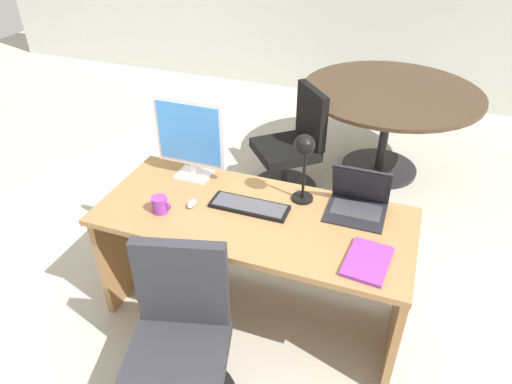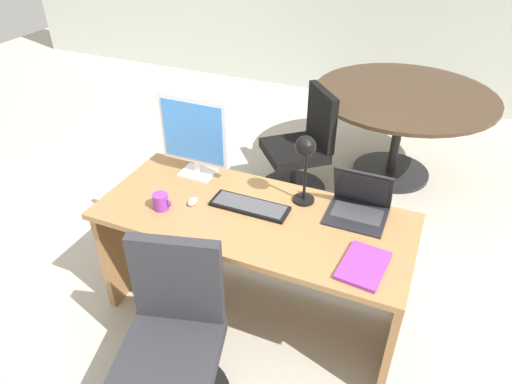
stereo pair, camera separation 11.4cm
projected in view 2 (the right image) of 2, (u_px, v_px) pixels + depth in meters
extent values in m
plane|color=#B7B2A3|center=(322.00, 188.00, 4.03)|extent=(12.00, 12.00, 0.00)
cube|color=#9E7042|center=(253.00, 217.00, 2.48)|extent=(1.69, 0.73, 0.03)
cube|color=#9E7042|center=(135.00, 232.00, 2.96)|extent=(0.04, 0.64, 0.71)
cube|color=#9E7042|center=(398.00, 311.00, 2.42)|extent=(0.04, 0.64, 0.71)
cube|color=#9E7042|center=(271.00, 236.00, 2.88)|extent=(1.49, 0.02, 0.50)
cube|color=silver|center=(198.00, 173.00, 2.81)|extent=(0.20, 0.16, 0.01)
cube|color=silver|center=(198.00, 166.00, 2.79)|extent=(0.04, 0.02, 0.07)
cube|color=silver|center=(194.00, 131.00, 2.65)|extent=(0.42, 0.04, 0.40)
cube|color=#3F8CEA|center=(193.00, 132.00, 2.63)|extent=(0.38, 0.00, 0.36)
cube|color=black|center=(356.00, 216.00, 2.45)|extent=(0.31, 0.27, 0.01)
cube|color=#38383D|center=(357.00, 213.00, 2.46)|extent=(0.26, 0.15, 0.00)
cube|color=black|center=(363.00, 188.00, 2.45)|extent=(0.31, 0.11, 0.25)
cube|color=black|center=(362.00, 189.00, 2.44)|extent=(0.27, 0.09, 0.20)
cube|color=black|center=(250.00, 206.00, 2.52)|extent=(0.43, 0.15, 0.02)
cube|color=#47474C|center=(250.00, 205.00, 2.51)|extent=(0.39, 0.12, 0.00)
ellipsoid|color=silver|center=(193.00, 201.00, 2.54)|extent=(0.04, 0.08, 0.03)
cylinder|color=black|center=(304.00, 200.00, 2.57)|extent=(0.12, 0.12, 0.01)
cylinder|color=black|center=(305.00, 175.00, 2.48)|extent=(0.02, 0.02, 0.30)
sphere|color=black|center=(306.00, 146.00, 2.35)|extent=(0.11, 0.11, 0.11)
cube|color=purple|center=(363.00, 265.00, 2.13)|extent=(0.22, 0.30, 0.02)
cylinder|color=purple|center=(161.00, 201.00, 2.49)|extent=(0.08, 0.08, 0.09)
torus|color=purple|center=(167.00, 203.00, 2.48)|extent=(0.05, 0.01, 0.05)
cylinder|color=black|center=(173.00, 381.00, 2.27)|extent=(0.05, 0.05, 0.30)
cube|color=#2D2D33|center=(169.00, 357.00, 2.16)|extent=(0.56, 0.56, 0.08)
cube|color=#2D2D33|center=(177.00, 280.00, 2.18)|extent=(0.44, 0.17, 0.49)
cylinder|color=black|center=(390.00, 172.00, 4.21)|extent=(0.67, 0.67, 0.04)
cylinder|color=black|center=(397.00, 135.00, 4.00)|extent=(0.08, 0.08, 0.71)
cylinder|color=#3F2D1E|center=(405.00, 95.00, 3.80)|extent=(1.49, 1.49, 0.03)
cylinder|color=black|center=(292.00, 189.00, 3.98)|extent=(0.56, 0.56, 0.04)
cylinder|color=black|center=(293.00, 171.00, 3.88)|extent=(0.05, 0.05, 0.31)
cube|color=black|center=(294.00, 151.00, 3.77)|extent=(0.65, 0.65, 0.08)
cube|color=black|center=(322.00, 117.00, 3.68)|extent=(0.33, 0.37, 0.46)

